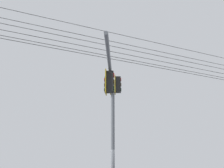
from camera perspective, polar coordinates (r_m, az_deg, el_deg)
signal_mast_assembly at (r=11.91m, az=-0.01°, el=-4.46°), size 2.26×6.13×6.55m
overhead_wire_span at (r=14.78m, az=4.92°, el=7.67°), size 22.05×18.42×2.06m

